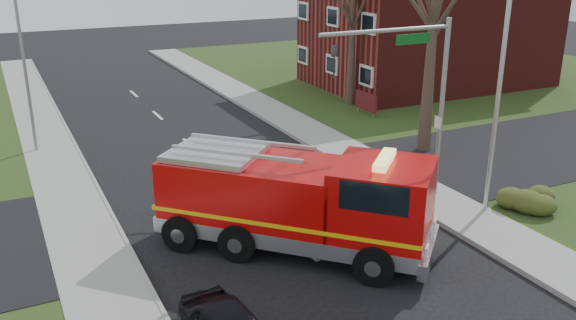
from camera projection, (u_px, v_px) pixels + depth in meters
name	position (u px, v px, depth m)	size (l,w,h in m)	color
ground	(303.00, 248.00, 19.58)	(120.00, 120.00, 0.00)	black
sidewalk_right	(454.00, 211.00, 22.13)	(2.40, 80.00, 0.15)	gray
sidewalk_left	(106.00, 291.00, 16.97)	(2.40, 80.00, 0.15)	gray
brick_building	(428.00, 31.00, 41.50)	(15.40, 10.40, 7.25)	maroon
health_center_sign	(366.00, 102.00, 34.23)	(0.12, 2.00, 1.40)	#551317
hedge_corner	(533.00, 194.00, 22.28)	(2.80, 2.00, 0.90)	#333C15
traffic_signal_mast	(415.00, 80.00, 21.45)	(5.29, 0.18, 6.80)	gray
streetlight_pole	(498.00, 90.00, 20.61)	(1.48, 0.16, 8.40)	#B7BABF
utility_pole_far	(26.00, 79.00, 27.43)	(0.14, 0.14, 7.00)	gray
fire_engine	(298.00, 203.00, 19.08)	(7.95, 8.03, 3.40)	#B70808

